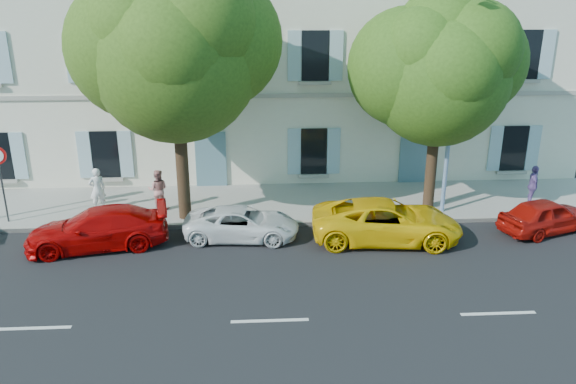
{
  "coord_description": "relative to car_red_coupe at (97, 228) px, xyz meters",
  "views": [
    {
      "loc": [
        -0.26,
        -16.5,
        7.86
      ],
      "look_at": [
        0.82,
        2.0,
        1.4
      ],
      "focal_mm": 35.0,
      "sensor_mm": 36.0,
      "label": 1
    }
  ],
  "objects": [
    {
      "name": "ground",
      "position": [
        5.53,
        -0.84,
        -0.66
      ],
      "size": [
        90.0,
        90.0,
        0.0
      ],
      "primitive_type": "plane",
      "color": "black"
    },
    {
      "name": "tree_right",
      "position": [
        11.88,
        2.67,
        4.5
      ],
      "size": [
        5.07,
        5.07,
        7.81
      ],
      "color": "#3A2819",
      "rests_on": "sidewalk"
    },
    {
      "name": "car_red_coupe",
      "position": [
        0.0,
        0.0,
        0.0
      ],
      "size": [
        4.81,
        2.64,
        1.32
      ],
      "primitive_type": "imported",
      "rotation": [
        0.0,
        0.0,
        4.89
      ],
      "color": "#AE0504",
      "rests_on": "ground"
    },
    {
      "name": "pedestrian_c",
      "position": [
        15.96,
        2.66,
        0.28
      ],
      "size": [
        0.62,
        1.0,
        1.59
      ],
      "primitive_type": "imported",
      "rotation": [
        0.0,
        0.0,
        1.3
      ],
      "color": "#70559C",
      "rests_on": "sidewalk"
    },
    {
      "name": "street_lamp",
      "position": [
        12.28,
        2.04,
        4.03
      ],
      "size": [
        0.43,
        1.72,
        8.01
      ],
      "color": "#7293BF",
      "rests_on": "sidewalk"
    },
    {
      "name": "tree_left",
      "position": [
        2.6,
        2.14,
        5.24
      ],
      "size": [
        5.77,
        5.77,
        8.94
      ],
      "color": "#3A2819",
      "rests_on": "sidewalk"
    },
    {
      "name": "building",
      "position": [
        5.53,
        9.36,
        5.34
      ],
      "size": [
        28.0,
        7.0,
        12.0
      ],
      "primitive_type": "cube",
      "color": "silver",
      "rests_on": "ground"
    },
    {
      "name": "car_white_coupe",
      "position": [
        4.73,
        0.45,
        -0.12
      ],
      "size": [
        4.03,
        2.12,
        1.08
      ],
      "primitive_type": "imported",
      "rotation": [
        0.0,
        0.0,
        1.49
      ],
      "color": "white",
      "rests_on": "ground"
    },
    {
      "name": "sidewalk",
      "position": [
        5.53,
        3.61,
        -0.58
      ],
      "size": [
        36.0,
        4.5,
        0.15
      ],
      "primitive_type": "cube",
      "color": "#A09E96",
      "rests_on": "ground"
    },
    {
      "name": "car_yellow_supercar",
      "position": [
        9.61,
        -0.01,
        0.04
      ],
      "size": [
        5.2,
        2.73,
        1.4
      ],
      "primitive_type": "imported",
      "rotation": [
        0.0,
        0.0,
        1.49
      ],
      "color": "yellow",
      "rests_on": "ground"
    },
    {
      "name": "kerb",
      "position": [
        5.53,
        1.44,
        -0.58
      ],
      "size": [
        36.0,
        0.16,
        0.16
      ],
      "primitive_type": "cube",
      "color": "#9E998E",
      "rests_on": "ground"
    },
    {
      "name": "car_red_hatchback",
      "position": [
        15.4,
        0.39,
        -0.06
      ],
      "size": [
        3.82,
        2.53,
        1.21
      ],
      "primitive_type": "imported",
      "rotation": [
        0.0,
        0.0,
        1.91
      ],
      "color": "#A6110A",
      "rests_on": "ground"
    },
    {
      "name": "pedestrian_b",
      "position": [
        1.51,
        3.03,
        0.28
      ],
      "size": [
        0.76,
        0.6,
        1.57
      ],
      "primitive_type": "imported",
      "rotation": [
        0.0,
        0.0,
        3.14
      ],
      "color": "tan",
      "rests_on": "sidewalk"
    },
    {
      "name": "pedestrian_a",
      "position": [
        -0.77,
        3.11,
        0.32
      ],
      "size": [
        0.72,
        0.62,
        1.65
      ],
      "primitive_type": "imported",
      "rotation": [
        0.0,
        0.0,
        3.61
      ],
      "color": "white",
      "rests_on": "sidewalk"
    }
  ]
}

